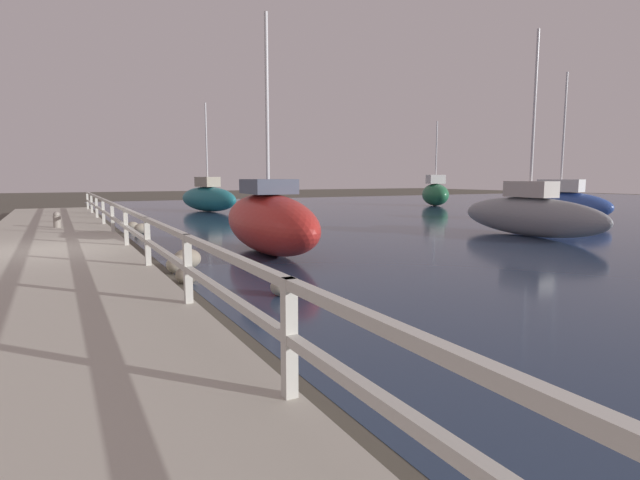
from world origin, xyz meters
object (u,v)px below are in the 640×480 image
sailboat_gray (529,214)px  sailboat_green (435,193)px  sailboat_blue (560,204)px  mooring_bollard (57,220)px  sailboat_red (269,222)px  sailboat_teal (208,198)px

sailboat_gray → sailboat_green: sailboat_gray is taller
sailboat_blue → sailboat_gray: size_ratio=0.99×
mooring_bollard → sailboat_red: sailboat_red is taller
sailboat_gray → mooring_bollard: bearing=154.8°
sailboat_blue → sailboat_gray: 7.00m
sailboat_blue → sailboat_green: sailboat_blue is taller
sailboat_teal → sailboat_red: bearing=-117.5°
sailboat_teal → sailboat_blue: (12.14, -13.26, -0.02)m
sailboat_gray → sailboat_red: sailboat_gray is taller
sailboat_green → sailboat_gray: bearing=-100.9°
sailboat_green → sailboat_red: bearing=-120.6°
mooring_bollard → sailboat_blue: bearing=-12.0°
sailboat_gray → sailboat_green: (9.22, 15.23, 0.13)m
sailboat_red → sailboat_gray: bearing=-0.1°
sailboat_gray → sailboat_red: (-8.93, 0.45, 0.08)m
sailboat_blue → sailboat_teal: bearing=116.3°
mooring_bollard → sailboat_teal: sailboat_teal is taller
sailboat_teal → sailboat_red: size_ratio=1.03×
mooring_bollard → sailboat_teal: bearing=50.1°
mooring_bollard → sailboat_teal: 11.82m
mooring_bollard → sailboat_red: 8.57m
sailboat_teal → sailboat_gray: (6.03, -16.67, -0.05)m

